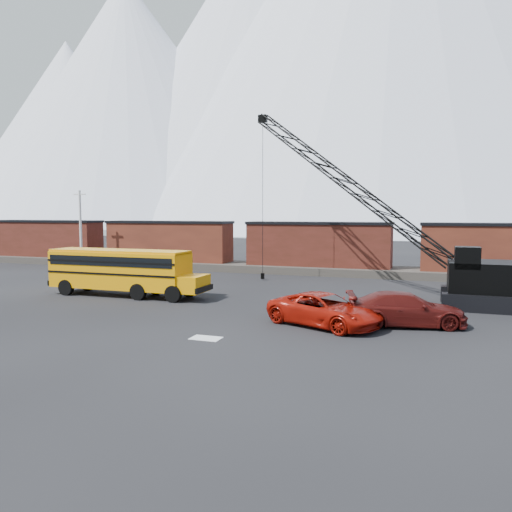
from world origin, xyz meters
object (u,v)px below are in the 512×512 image
at_px(school_bus, 124,270).
at_px(maroon_suv, 406,309).
at_px(red_pickup, 325,310).
at_px(crawler_crane, 348,183).

xyz_separation_m(school_bus, maroon_suv, (18.84, -3.08, -0.93)).
relative_size(school_bus, maroon_suv, 1.96).
bearing_deg(red_pickup, school_bus, 96.99).
bearing_deg(maroon_suv, crawler_crane, 10.42).
bearing_deg(school_bus, crawler_crane, 27.20).
relative_size(red_pickup, crawler_crane, 0.30).
height_order(school_bus, maroon_suv, school_bus).
height_order(school_bus, red_pickup, school_bus).
xyz_separation_m(red_pickup, crawler_crane, (-0.82, 11.74, 7.02)).
relative_size(school_bus, red_pickup, 1.94).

